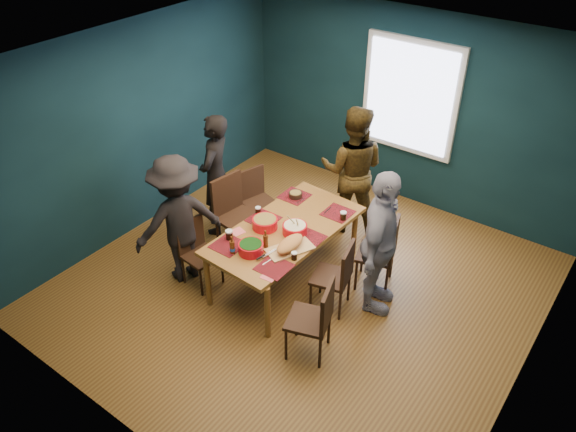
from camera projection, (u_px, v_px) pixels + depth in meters
name	position (u px, v px, depth m)	size (l,w,h in m)	color
room	(317.00, 177.00, 6.06)	(5.01, 5.01, 2.71)	brown
dining_table	(285.00, 233.00, 6.41)	(1.06, 1.96, 0.72)	olive
chair_left_far	(256.00, 195.00, 7.37)	(0.48, 0.48, 0.86)	#331D11
chair_left_mid	(233.00, 209.00, 6.93)	(0.52, 0.52, 1.02)	#331D11
chair_left_near	(196.00, 248.00, 6.47)	(0.41, 0.41, 0.83)	#331D11
chair_right_far	(384.00, 249.00, 6.37)	(0.52, 0.52, 0.91)	#331D11
chair_right_mid	(338.00, 273.00, 6.06)	(0.48, 0.48, 0.87)	#331D11
chair_right_near	(317.00, 315.00, 5.50)	(0.52, 0.52, 0.91)	#331D11
person_far_left	(216.00, 175.00, 7.16)	(0.60, 0.39, 1.65)	black
person_back	(352.00, 170.00, 7.19)	(0.84, 0.66, 1.73)	black
person_right	(380.00, 244.00, 5.91)	(1.01, 0.42, 1.72)	white
person_near_left	(178.00, 220.00, 6.38)	(1.04, 0.60, 1.60)	black
bowl_salad	(265.00, 223.00, 6.35)	(0.29, 0.29, 0.12)	red
bowl_dumpling	(295.00, 229.00, 6.26)	(0.28, 0.28, 0.26)	red
bowl_herbs	(251.00, 248.00, 5.97)	(0.27, 0.27, 0.12)	red
cutting_board	(290.00, 245.00, 6.01)	(0.44, 0.66, 0.14)	tan
small_bowl	(296.00, 195.00, 6.90)	(0.17, 0.17, 0.07)	black
beer_bottle_a	(232.00, 247.00, 5.95)	(0.06, 0.06, 0.22)	#4D240D
beer_bottle_b	(266.00, 241.00, 6.04)	(0.05, 0.05, 0.21)	#4D240D
cola_glass_a	(229.00, 234.00, 6.17)	(0.08, 0.08, 0.11)	black
cola_glass_b	(294.00, 256.00, 5.88)	(0.06, 0.06, 0.09)	black
cola_glass_c	(343.00, 215.00, 6.48)	(0.08, 0.08, 0.11)	black
cola_glass_d	(258.00, 210.00, 6.58)	(0.07, 0.07, 0.09)	black
napkin_a	(316.00, 238.00, 6.22)	(0.12, 0.12, 0.00)	#F4666F
napkin_b	(238.00, 232.00, 6.32)	(0.14, 0.14, 0.00)	#F4666F
napkin_c	(269.00, 276.00, 5.68)	(0.15, 0.15, 0.00)	#F4666F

